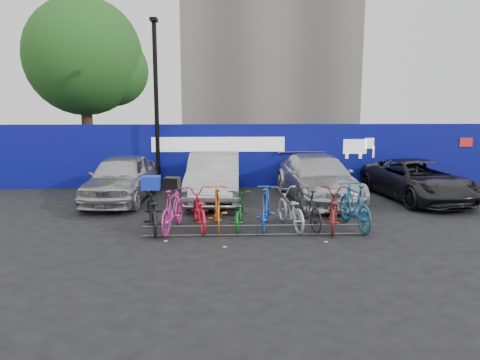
{
  "coord_description": "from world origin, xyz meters",
  "views": [
    {
      "loc": [
        -0.83,
        -11.65,
        3.33
      ],
      "look_at": [
        -0.32,
        2.0,
        0.96
      ],
      "focal_mm": 35.0,
      "sensor_mm": 36.0,
      "label": 1
    }
  ],
  "objects_px": {
    "bike_2": "(199,209)",
    "bike_4": "(238,211)",
    "bike_5": "(266,207)",
    "bike_9": "(355,206)",
    "bike_0": "(152,210)",
    "car_1": "(214,177)",
    "bike_6": "(290,209)",
    "lamppost": "(156,101)",
    "bike_7": "(307,208)",
    "car_3": "(418,180)",
    "bike_3": "(217,207)",
    "tree": "(89,60)",
    "bike_rack": "(257,230)",
    "car_0": "(122,178)",
    "bike_1": "(173,209)",
    "bike_8": "(333,209)",
    "car_2": "(318,178)"
  },
  "relations": [
    {
      "from": "bike_5",
      "to": "bike_8",
      "type": "distance_m",
      "value": 1.73
    },
    {
      "from": "bike_3",
      "to": "bike_5",
      "type": "xyz_separation_m",
      "value": [
        1.26,
        -0.01,
        -0.0
      ]
    },
    {
      "from": "car_0",
      "to": "car_2",
      "type": "distance_m",
      "value": 6.5
    },
    {
      "from": "car_0",
      "to": "bike_6",
      "type": "xyz_separation_m",
      "value": [
        5.08,
        -3.49,
        -0.26
      ]
    },
    {
      "from": "car_0",
      "to": "bike_0",
      "type": "bearing_deg",
      "value": -63.7
    },
    {
      "from": "bike_0",
      "to": "bike_8",
      "type": "height_order",
      "value": "bike_0"
    },
    {
      "from": "car_3",
      "to": "bike_8",
      "type": "bearing_deg",
      "value": -144.88
    },
    {
      "from": "car_3",
      "to": "bike_9",
      "type": "bearing_deg",
      "value": -140.11
    },
    {
      "from": "car_1",
      "to": "bike_0",
      "type": "height_order",
      "value": "car_1"
    },
    {
      "from": "car_1",
      "to": "bike_5",
      "type": "distance_m",
      "value": 3.83
    },
    {
      "from": "bike_rack",
      "to": "car_3",
      "type": "height_order",
      "value": "car_3"
    },
    {
      "from": "car_1",
      "to": "car_3",
      "type": "bearing_deg",
      "value": -0.39
    },
    {
      "from": "bike_0",
      "to": "bike_2",
      "type": "xyz_separation_m",
      "value": [
        1.19,
        0.17,
        -0.03
      ]
    },
    {
      "from": "bike_2",
      "to": "bike_4",
      "type": "distance_m",
      "value": 1.03
    },
    {
      "from": "bike_5",
      "to": "bike_9",
      "type": "xyz_separation_m",
      "value": [
        2.3,
        -0.14,
        0.05
      ]
    },
    {
      "from": "car_1",
      "to": "bike_6",
      "type": "height_order",
      "value": "car_1"
    },
    {
      "from": "car_1",
      "to": "bike_2",
      "type": "xyz_separation_m",
      "value": [
        -0.34,
        -3.55,
        -0.27
      ]
    },
    {
      "from": "bike_0",
      "to": "bike_5",
      "type": "bearing_deg",
      "value": 170.53
    },
    {
      "from": "tree",
      "to": "bike_rack",
      "type": "xyz_separation_m",
      "value": [
        6.77,
        -10.66,
        -4.91
      ]
    },
    {
      "from": "bike_2",
      "to": "tree",
      "type": "bearing_deg",
      "value": -72.07
    },
    {
      "from": "car_3",
      "to": "bike_9",
      "type": "relative_size",
      "value": 2.37
    },
    {
      "from": "bike_5",
      "to": "bike_7",
      "type": "bearing_deg",
      "value": -175.08
    },
    {
      "from": "bike_3",
      "to": "bike_6",
      "type": "relative_size",
      "value": 0.96
    },
    {
      "from": "lamppost",
      "to": "bike_7",
      "type": "xyz_separation_m",
      "value": [
        4.55,
        -5.31,
        -2.73
      ]
    },
    {
      "from": "bike_4",
      "to": "bike_0",
      "type": "bearing_deg",
      "value": 9.61
    },
    {
      "from": "bike_2",
      "to": "bike_0",
      "type": "bearing_deg",
      "value": -2.39
    },
    {
      "from": "bike_4",
      "to": "tree",
      "type": "bearing_deg",
      "value": -52.19
    },
    {
      "from": "car_3",
      "to": "bike_5",
      "type": "relative_size",
      "value": 2.58
    },
    {
      "from": "car_1",
      "to": "bike_0",
      "type": "relative_size",
      "value": 2.3
    },
    {
      "from": "bike_1",
      "to": "bike_3",
      "type": "bearing_deg",
      "value": -160.65
    },
    {
      "from": "car_2",
      "to": "bike_2",
      "type": "distance_m",
      "value": 5.12
    },
    {
      "from": "bike_2",
      "to": "bike_7",
      "type": "distance_m",
      "value": 2.81
    },
    {
      "from": "bike_0",
      "to": "bike_8",
      "type": "bearing_deg",
      "value": 167.57
    },
    {
      "from": "bike_3",
      "to": "bike_4",
      "type": "xyz_separation_m",
      "value": [
        0.55,
        0.01,
        -0.1
      ]
    },
    {
      "from": "tree",
      "to": "car_0",
      "type": "bearing_deg",
      "value": -67.85
    },
    {
      "from": "bike_2",
      "to": "bike_9",
      "type": "distance_m",
      "value": 4.04
    },
    {
      "from": "tree",
      "to": "bike_5",
      "type": "bearing_deg",
      "value": -54.48
    },
    {
      "from": "bike_4",
      "to": "bike_7",
      "type": "height_order",
      "value": "bike_7"
    },
    {
      "from": "bike_5",
      "to": "bike_8",
      "type": "bearing_deg",
      "value": -175.44
    },
    {
      "from": "bike_rack",
      "to": "bike_0",
      "type": "bearing_deg",
      "value": 166.97
    },
    {
      "from": "bike_1",
      "to": "bike_6",
      "type": "relative_size",
      "value": 0.96
    },
    {
      "from": "car_0",
      "to": "bike_1",
      "type": "distance_m",
      "value": 4.2
    },
    {
      "from": "car_3",
      "to": "bike_3",
      "type": "relative_size",
      "value": 2.58
    },
    {
      "from": "car_3",
      "to": "bike_2",
      "type": "relative_size",
      "value": 2.46
    },
    {
      "from": "lamppost",
      "to": "bike_rack",
      "type": "height_order",
      "value": "lamppost"
    },
    {
      "from": "bike_7",
      "to": "bike_9",
      "type": "xyz_separation_m",
      "value": [
        1.22,
        -0.06,
        0.07
      ]
    },
    {
      "from": "bike_6",
      "to": "bike_3",
      "type": "bearing_deg",
      "value": -11.78
    },
    {
      "from": "bike_5",
      "to": "bike_6",
      "type": "height_order",
      "value": "bike_5"
    },
    {
      "from": "bike_5",
      "to": "bike_9",
      "type": "bearing_deg",
      "value": -174.06
    },
    {
      "from": "bike_0",
      "to": "bike_5",
      "type": "distance_m",
      "value": 2.93
    }
  ]
}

